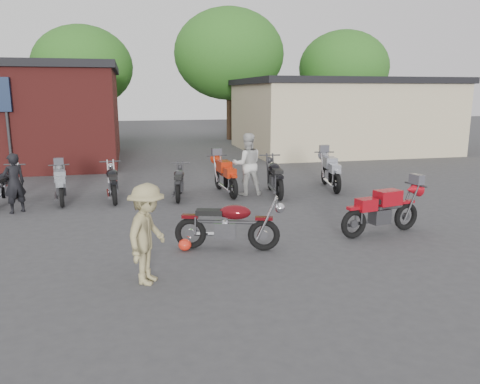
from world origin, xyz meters
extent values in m
plane|color=#38383A|center=(0.00, 0.00, 0.00)|extent=(90.00, 90.00, 0.00)
cube|color=tan|center=(8.50, 15.00, 1.75)|extent=(10.00, 8.00, 3.50)
ellipsoid|color=red|center=(-1.50, 0.40, 0.12)|extent=(0.31, 0.31, 0.24)
imported|color=black|center=(-5.42, 4.39, 0.78)|extent=(0.68, 0.64, 1.56)
imported|color=#BCBCB7|center=(0.97, 5.13, 0.94)|extent=(0.94, 0.75, 1.88)
imported|color=#988D5E|center=(-2.25, -1.05, 0.83)|extent=(1.04, 1.24, 1.66)
camera|label=1|loc=(-2.46, -8.46, 3.08)|focal=35.00mm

